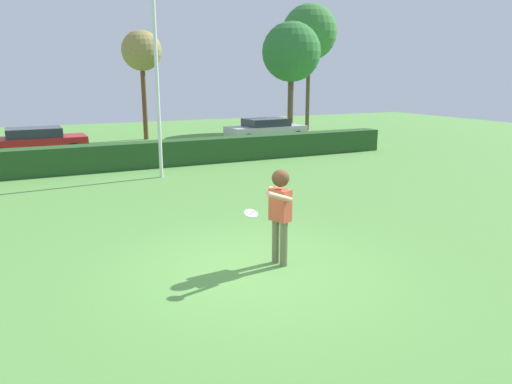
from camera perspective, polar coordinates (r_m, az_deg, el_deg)
The scene contains 10 objects.
ground_plane at distance 8.59m, azimuth -0.42°, elevation -9.36°, with size 60.00×60.00×0.00m, color #589142.
person at distance 8.50m, azimuth 2.88°, elevation -1.67°, with size 0.66×0.72×1.78m.
frisbee at distance 7.79m, azimuth -0.60°, elevation -2.60°, with size 0.23×0.22×0.10m.
lamppost at distance 16.38m, azimuth -11.93°, elevation 15.34°, with size 0.24×0.24×7.20m.
hedge_row at distance 18.51m, azimuth -14.97°, elevation 4.24°, with size 22.85×0.90×0.97m, color #254C22.
parked_car_red at distance 22.70m, azimuth -25.04°, elevation 5.59°, with size 4.24×1.88×1.25m.
parked_car_silver at distance 25.34m, azimuth 1.21°, elevation 7.57°, with size 4.28×1.98×1.25m.
willow_tree at distance 27.93m, azimuth 4.27°, elevation 16.39°, with size 3.32×3.32×6.42m.
bare_elm_tree at distance 27.08m, azimuth -13.58°, elevation 16.05°, with size 2.13×2.13×5.81m.
oak_tree at distance 31.44m, azimuth 6.44°, elevation 18.48°, with size 3.44×3.44×7.82m.
Camera 1 is at (-3.38, -7.15, 3.35)m, focal length 33.28 mm.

